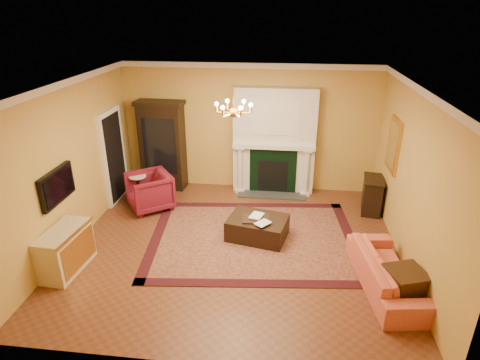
% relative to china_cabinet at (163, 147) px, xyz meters
% --- Properties ---
extents(floor, '(6.00, 5.50, 0.02)m').
position_rel_china_cabinet_xyz_m(floor, '(2.06, -2.49, -1.04)').
color(floor, brown).
rests_on(floor, ground).
extents(ceiling, '(6.00, 5.50, 0.02)m').
position_rel_china_cabinet_xyz_m(ceiling, '(2.06, -2.49, 1.98)').
color(ceiling, silver).
rests_on(ceiling, wall_back).
extents(wall_back, '(6.00, 0.02, 3.00)m').
position_rel_china_cabinet_xyz_m(wall_back, '(2.06, 0.27, 0.47)').
color(wall_back, '#CF934A').
rests_on(wall_back, floor).
extents(wall_front, '(6.00, 0.02, 3.00)m').
position_rel_china_cabinet_xyz_m(wall_front, '(2.06, -5.25, 0.47)').
color(wall_front, '#CF934A').
rests_on(wall_front, floor).
extents(wall_left, '(0.02, 5.50, 3.00)m').
position_rel_china_cabinet_xyz_m(wall_left, '(-0.95, -2.49, 0.47)').
color(wall_left, '#CF934A').
rests_on(wall_left, floor).
extents(wall_right, '(0.02, 5.50, 3.00)m').
position_rel_china_cabinet_xyz_m(wall_right, '(5.07, -2.49, 0.47)').
color(wall_right, '#CF934A').
rests_on(wall_right, floor).
extents(fireplace, '(1.90, 0.70, 2.50)m').
position_rel_china_cabinet_xyz_m(fireplace, '(2.66, 0.08, 0.17)').
color(fireplace, silver).
rests_on(fireplace, wall_back).
extents(crown_molding, '(6.00, 5.50, 0.12)m').
position_rel_china_cabinet_xyz_m(crown_molding, '(2.06, -1.53, 1.91)').
color(crown_molding, silver).
rests_on(crown_molding, ceiling).
extents(doorway, '(0.08, 1.05, 2.10)m').
position_rel_china_cabinet_xyz_m(doorway, '(-0.89, -0.79, 0.02)').
color(doorway, white).
rests_on(doorway, wall_left).
extents(tv_panel, '(0.09, 0.95, 0.58)m').
position_rel_china_cabinet_xyz_m(tv_panel, '(-0.88, -3.09, 0.32)').
color(tv_panel, black).
rests_on(tv_panel, wall_left).
extents(gilt_mirror, '(0.06, 0.76, 1.05)m').
position_rel_china_cabinet_xyz_m(gilt_mirror, '(5.03, -1.09, 0.62)').
color(gilt_mirror, gold).
rests_on(gilt_mirror, wall_right).
extents(chandelier, '(0.63, 0.55, 0.53)m').
position_rel_china_cabinet_xyz_m(chandelier, '(2.06, -2.49, 1.58)').
color(chandelier, gold).
rests_on(chandelier, ceiling).
extents(oriental_rug, '(4.24, 3.35, 0.02)m').
position_rel_china_cabinet_xyz_m(oriental_rug, '(2.39, -2.19, -1.02)').
color(oriental_rug, '#47100F').
rests_on(oriental_rug, floor).
extents(china_cabinet, '(1.06, 0.54, 2.05)m').
position_rel_china_cabinet_xyz_m(china_cabinet, '(0.00, 0.00, 0.00)').
color(china_cabinet, black).
rests_on(china_cabinet, floor).
extents(wingback_armchair, '(1.17, 1.19, 0.90)m').
position_rel_china_cabinet_xyz_m(wingback_armchair, '(0.00, -1.17, -0.58)').
color(wingback_armchair, maroon).
rests_on(wingback_armchair, floor).
extents(pedestal_table, '(0.38, 0.38, 0.68)m').
position_rel_china_cabinet_xyz_m(pedestal_table, '(-0.32, -0.97, -0.63)').
color(pedestal_table, black).
rests_on(pedestal_table, floor).
extents(commode, '(0.55, 1.05, 0.76)m').
position_rel_china_cabinet_xyz_m(commode, '(-0.67, -3.54, -0.65)').
color(commode, beige).
rests_on(commode, floor).
extents(coral_sofa, '(0.85, 2.02, 0.76)m').
position_rel_china_cabinet_xyz_m(coral_sofa, '(4.62, -3.39, -0.64)').
color(coral_sofa, '#E36048').
rests_on(coral_sofa, floor).
extents(end_table, '(0.62, 0.62, 0.57)m').
position_rel_china_cabinet_xyz_m(end_table, '(4.78, -3.78, -0.74)').
color(end_table, '#3B2410').
rests_on(end_table, floor).
extents(console_table, '(0.48, 0.72, 0.75)m').
position_rel_china_cabinet_xyz_m(console_table, '(4.84, -0.76, -0.65)').
color(console_table, black).
rests_on(console_table, floor).
extents(leather_ottoman, '(1.23, 1.01, 0.41)m').
position_rel_china_cabinet_xyz_m(leather_ottoman, '(2.47, -2.14, -0.81)').
color(leather_ottoman, black).
rests_on(leather_ottoman, oriental_rug).
extents(ottoman_tray, '(0.52, 0.42, 0.03)m').
position_rel_china_cabinet_xyz_m(ottoman_tray, '(2.44, -2.19, -0.59)').
color(ottoman_tray, black).
rests_on(ottoman_tray, leather_ottoman).
extents(book_a, '(0.22, 0.10, 0.30)m').
position_rel_china_cabinet_xyz_m(book_a, '(2.33, -2.09, -0.42)').
color(book_a, gray).
rests_on(book_a, ottoman_tray).
extents(book_b, '(0.18, 0.15, 0.29)m').
position_rel_china_cabinet_xyz_m(book_b, '(2.50, -2.32, -0.43)').
color(book_b, gray).
rests_on(book_b, ottoman_tray).
extents(topiary_left, '(0.16, 0.16, 0.44)m').
position_rel_china_cabinet_xyz_m(topiary_left, '(2.08, 0.04, 0.45)').
color(topiary_left, gray).
rests_on(topiary_left, fireplace).
extents(topiary_right, '(0.17, 0.17, 0.45)m').
position_rel_china_cabinet_xyz_m(topiary_right, '(3.19, 0.04, 0.45)').
color(topiary_right, gray).
rests_on(topiary_right, fireplace).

